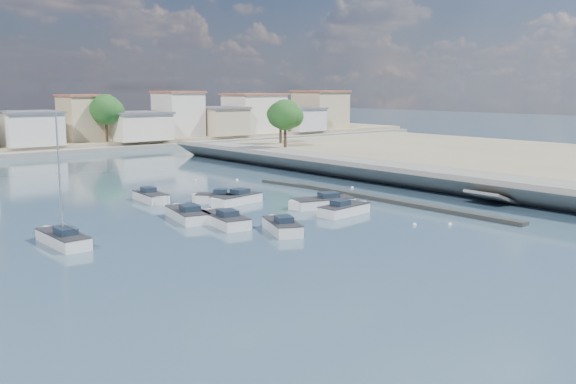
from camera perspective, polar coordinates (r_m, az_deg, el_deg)
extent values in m
plane|color=#304F61|center=(78.16, -10.94, 1.47)|extent=(400.00, 400.00, 0.00)
cube|color=slate|center=(69.70, 13.81, 1.18)|extent=(5.00, 90.00, 1.80)
cube|color=slate|center=(66.28, 11.56, 0.86)|extent=(4.17, 90.00, 2.86)
cube|color=gray|center=(88.68, 22.55, 2.39)|extent=(40.00, 90.00, 1.70)
cube|color=slate|center=(61.07, 18.03, -0.60)|extent=(5.31, 3.50, 1.94)
cube|color=black|center=(59.07, 9.44, -0.81)|extent=(1.00, 26.00, 0.35)
cube|color=black|center=(68.61, 0.32, 0.69)|extent=(2.00, 8.05, 0.30)
cube|color=gray|center=(125.99, -22.44, 4.16)|extent=(160.00, 40.00, 1.40)
cube|color=slate|center=(106.21, -19.04, 3.37)|extent=(160.00, 2.50, 0.80)
cube|color=silver|center=(109.35, -22.03, 5.20)|extent=(8.50, 8.50, 5.00)
cube|color=#595960|center=(109.22, -22.12, 6.60)|extent=(9.01, 9.01, 0.35)
cube|color=tan|center=(115.48, -17.78, 6.23)|extent=(6.50, 7.50, 7.50)
cube|color=#99513D|center=(115.37, -17.88, 8.18)|extent=(6.89, 7.95, 0.35)
cube|color=#ECE1C6|center=(115.18, -13.29, 5.67)|extent=(9.50, 9.00, 4.50)
cube|color=#595960|center=(115.06, -13.33, 6.88)|extent=(10.07, 9.54, 0.35)
cube|color=silver|center=(122.45, -9.73, 6.81)|extent=(7.00, 8.00, 8.00)
cube|color=#99513D|center=(122.35, -9.78, 8.76)|extent=(7.42, 8.48, 0.35)
cube|color=tan|center=(125.03, -6.05, 6.25)|extent=(8.00, 9.00, 5.00)
cube|color=#595960|center=(124.92, -6.07, 7.47)|extent=(8.48, 9.54, 0.35)
cube|color=#ECE1C6|center=(130.96, -3.00, 6.97)|extent=(10.50, 8.50, 7.50)
cube|color=#99513D|center=(130.86, -3.02, 8.69)|extent=(11.13, 9.01, 0.35)
cube|color=silver|center=(136.34, 1.25, 6.44)|extent=(7.50, 7.50, 4.50)
cube|color=#595960|center=(136.24, 1.25, 7.46)|extent=(7.95, 7.95, 0.35)
cube|color=tan|center=(143.82, 2.89, 7.27)|extent=(9.00, 9.50, 8.00)
cube|color=#99513D|center=(143.73, 2.91, 8.94)|extent=(9.54, 10.07, 0.35)
cylinder|color=#38281E|center=(111.77, -15.81, 5.24)|extent=(0.44, 0.44, 3.60)
sphere|color=#1E4A18|center=(111.59, -15.89, 7.06)|extent=(5.12, 5.12, 5.12)
sphere|color=#1E4A18|center=(111.41, -15.30, 6.96)|extent=(3.84, 3.84, 3.84)
sphere|color=#1E4A18|center=(111.71, -16.37, 7.12)|extent=(3.52, 3.52, 3.52)
cylinder|color=#38281E|center=(121.71, -9.46, 5.66)|extent=(0.44, 0.44, 3.15)
sphere|color=#1E4A18|center=(121.56, -9.50, 7.12)|extent=(4.48, 4.48, 4.48)
sphere|color=#1E4A18|center=(121.51, -9.02, 7.03)|extent=(3.36, 3.36, 3.36)
sphere|color=#1E4A18|center=(121.57, -9.89, 7.18)|extent=(3.08, 3.08, 3.08)
cylinder|color=#38281E|center=(129.68, -3.08, 5.88)|extent=(0.44, 0.44, 2.70)
sphere|color=#1E4A18|center=(129.55, -3.09, 7.06)|extent=(3.84, 3.84, 3.84)
sphere|color=#1E4A18|center=(129.60, -2.71, 6.99)|extent=(2.88, 2.88, 2.88)
sphere|color=#1E4A18|center=(129.48, -3.40, 7.11)|extent=(2.64, 2.64, 2.64)
cylinder|color=#38281E|center=(93.40, -0.26, 4.97)|extent=(0.44, 0.44, 3.15)
sphere|color=#1E4A18|center=(93.22, -0.26, 6.88)|extent=(4.48, 4.48, 4.48)
sphere|color=#1E4A18|center=(93.33, 0.36, 6.75)|extent=(3.36, 3.36, 3.36)
sphere|color=#1E4A18|center=(93.10, -0.76, 6.96)|extent=(3.08, 3.08, 3.08)
cylinder|color=#38281E|center=(100.57, -0.66, 5.21)|extent=(0.44, 0.44, 2.93)
sphere|color=#1E4A18|center=(100.40, -0.67, 6.86)|extent=(4.16, 4.16, 4.16)
sphere|color=#1E4A18|center=(100.50, -0.13, 6.75)|extent=(3.12, 3.12, 3.12)
sphere|color=#1E4A18|center=(100.30, -1.10, 6.93)|extent=(2.86, 2.86, 2.86)
cube|color=silver|center=(49.12, -5.62, -2.62)|extent=(2.81, 5.38, 1.00)
cube|color=silver|center=(51.09, -6.66, -2.18)|extent=(1.98, 1.98, 1.00)
cube|color=#262628|center=(49.02, -5.63, -2.05)|extent=(2.85, 5.39, 0.08)
cube|color=#192533|center=(48.52, -5.38, -1.87)|extent=(1.48, 1.72, 0.48)
cube|color=silver|center=(46.59, -0.52, -3.23)|extent=(3.39, 4.84, 1.00)
cube|color=silver|center=(48.38, -1.17, -2.76)|extent=(1.68, 1.68, 1.00)
cube|color=#262628|center=(46.48, -0.52, -2.63)|extent=(3.42, 4.85, 0.08)
cube|color=#192533|center=(46.01, -0.36, -2.45)|extent=(1.55, 1.67, 0.48)
cube|color=silver|center=(56.34, 3.15, -1.05)|extent=(5.78, 3.43, 1.00)
cube|color=silver|center=(55.32, 1.00, -1.23)|extent=(1.99, 1.99, 1.00)
cube|color=#262628|center=(56.25, 3.16, -0.55)|extent=(5.79, 3.47, 0.08)
cube|color=#192533|center=(56.46, 3.65, -0.27)|extent=(1.91, 1.66, 0.48)
cube|color=silver|center=(58.27, -4.62, -0.73)|extent=(5.17, 2.86, 1.00)
cube|color=silver|center=(56.82, -6.10, -1.00)|extent=(1.97, 1.97, 1.00)
cube|color=#262628|center=(58.18, -4.63, -0.24)|extent=(5.18, 2.90, 0.08)
cube|color=#192533|center=(58.49, -4.30, 0.05)|extent=(1.67, 1.49, 0.48)
cube|color=silver|center=(51.56, -8.89, -2.12)|extent=(3.23, 5.69, 1.00)
cube|color=silver|center=(53.71, -9.66, -1.68)|extent=(2.07, 2.07, 1.00)
cube|color=#262628|center=(51.46, -8.90, -1.57)|extent=(3.27, 5.69, 0.08)
cube|color=#192533|center=(50.92, -8.72, -1.41)|extent=(1.63, 1.85, 0.48)
cube|color=silver|center=(58.73, -6.37, -0.67)|extent=(3.58, 3.67, 1.00)
cube|color=silver|center=(59.12, -7.85, -0.64)|extent=(1.07, 1.07, 1.00)
cube|color=#262628|center=(58.65, -6.38, -0.19)|extent=(3.60, 3.69, 0.08)
cube|color=#192533|center=(58.53, -6.03, 0.03)|extent=(1.42, 1.42, 0.48)
cube|color=silver|center=(60.43, -12.11, -0.54)|extent=(2.08, 4.69, 1.00)
cube|color=silver|center=(58.64, -11.35, -0.81)|extent=(1.72, 1.72, 1.00)
cube|color=#262628|center=(60.35, -12.12, -0.07)|extent=(2.11, 4.70, 0.08)
cube|color=#192533|center=(60.73, -12.30, 0.21)|extent=(1.17, 1.45, 0.48)
cube|color=silver|center=(53.18, 4.99, -1.69)|extent=(4.89, 2.36, 1.00)
cube|color=silver|center=(54.74, 6.33, -1.40)|extent=(1.84, 1.84, 1.00)
cube|color=#262628|center=(53.09, 5.00, -1.16)|extent=(4.89, 2.40, 0.08)
cube|color=#192533|center=(52.69, 4.68, -0.97)|extent=(1.53, 1.30, 0.48)
cube|color=silver|center=(45.37, -19.36, -4.10)|extent=(1.86, 5.38, 1.00)
cube|color=silver|center=(47.53, -20.39, -3.57)|extent=(1.78, 1.78, 1.00)
cube|color=#262628|center=(45.26, -19.39, -3.49)|extent=(1.90, 5.38, 0.08)
cube|color=#192533|center=(44.72, -19.16, -3.31)|extent=(1.13, 1.62, 0.48)
cylinder|color=silver|center=(44.59, -19.67, 1.53)|extent=(0.12, 0.12, 8.00)
cylinder|color=silver|center=(44.02, -18.88, -2.88)|extent=(0.11, 2.40, 0.08)
sphere|color=white|center=(49.82, 11.17, -2.88)|extent=(0.31, 0.31, 0.31)
sphere|color=white|center=(59.05, 9.25, -0.93)|extent=(0.31, 0.31, 0.31)
sphere|color=white|center=(50.49, 14.20, -2.83)|extent=(0.31, 0.31, 0.31)
sphere|color=white|center=(67.23, 5.72, 0.38)|extent=(0.31, 0.31, 0.31)
sphere|color=white|center=(72.55, -4.56, 1.05)|extent=(0.31, 0.31, 0.31)
sphere|color=white|center=(72.57, -8.20, 0.99)|extent=(0.31, 0.31, 0.31)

